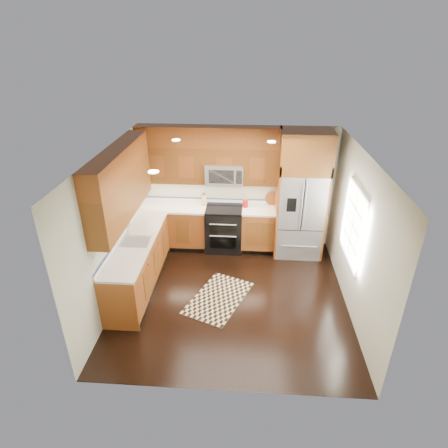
# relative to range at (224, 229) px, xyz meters

# --- Properties ---
(ground) EXTENTS (4.00, 4.00, 0.00)m
(ground) POSITION_rel_range_xyz_m (0.25, -1.67, -0.47)
(ground) COLOR black
(ground) RESTS_ON ground
(wall_back) EXTENTS (4.00, 0.02, 2.60)m
(wall_back) POSITION_rel_range_xyz_m (0.25, 0.33, 0.83)
(wall_back) COLOR beige
(wall_back) RESTS_ON ground
(wall_left) EXTENTS (0.02, 4.00, 2.60)m
(wall_left) POSITION_rel_range_xyz_m (-1.75, -1.67, 0.83)
(wall_left) COLOR beige
(wall_left) RESTS_ON ground
(wall_right) EXTENTS (0.02, 4.00, 2.60)m
(wall_right) POSITION_rel_range_xyz_m (2.25, -1.67, 0.83)
(wall_right) COLOR beige
(wall_right) RESTS_ON ground
(window) EXTENTS (0.04, 1.10, 1.30)m
(window) POSITION_rel_range_xyz_m (2.23, -1.47, 0.93)
(window) COLOR white
(window) RESTS_ON ground
(base_cabinets) EXTENTS (2.85, 3.00, 0.90)m
(base_cabinets) POSITION_rel_range_xyz_m (-0.98, -0.77, -0.02)
(base_cabinets) COLOR #924E1C
(base_cabinets) RESTS_ON ground
(countertop) EXTENTS (2.86, 3.01, 0.04)m
(countertop) POSITION_rel_range_xyz_m (-0.84, -0.65, 0.45)
(countertop) COLOR white
(countertop) RESTS_ON base_cabinets
(upper_cabinets) EXTENTS (2.85, 3.00, 1.15)m
(upper_cabinets) POSITION_rel_range_xyz_m (-0.90, -0.58, 1.56)
(upper_cabinets) COLOR brown
(upper_cabinets) RESTS_ON ground
(range) EXTENTS (0.76, 0.67, 0.95)m
(range) POSITION_rel_range_xyz_m (0.00, 0.00, 0.00)
(range) COLOR black
(range) RESTS_ON ground
(microwave) EXTENTS (0.76, 0.40, 0.42)m
(microwave) POSITION_rel_range_xyz_m (-0.00, 0.13, 1.19)
(microwave) COLOR #B2B2B7
(microwave) RESTS_ON ground
(refrigerator) EXTENTS (0.98, 0.75, 2.60)m
(refrigerator) POSITION_rel_range_xyz_m (1.55, -0.04, 0.83)
(refrigerator) COLOR #B2B2B7
(refrigerator) RESTS_ON ground
(sink_faucet) EXTENTS (0.54, 0.44, 0.37)m
(sink_faucet) POSITION_rel_range_xyz_m (-1.48, -1.44, 0.52)
(sink_faucet) COLOR #B2B2B7
(sink_faucet) RESTS_ON countertop
(rug) EXTENTS (1.25, 1.54, 0.01)m
(rug) POSITION_rel_range_xyz_m (0.03, -1.75, -0.46)
(rug) COLOR black
(rug) RESTS_ON ground
(knife_block) EXTENTS (0.11, 0.14, 0.26)m
(knife_block) POSITION_rel_range_xyz_m (-0.44, 0.21, 0.58)
(knife_block) COLOR tan
(knife_block) RESTS_ON countertop
(utensil_crock) EXTENTS (0.15, 0.15, 0.32)m
(utensil_crock) POSITION_rel_range_xyz_m (0.44, 0.11, 0.58)
(utensil_crock) COLOR #9F1413
(utensil_crock) RESTS_ON countertop
(cutting_board) EXTENTS (0.34, 0.34, 0.02)m
(cutting_board) POSITION_rel_range_xyz_m (1.00, 0.27, 0.48)
(cutting_board) COLOR brown
(cutting_board) RESTS_ON countertop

